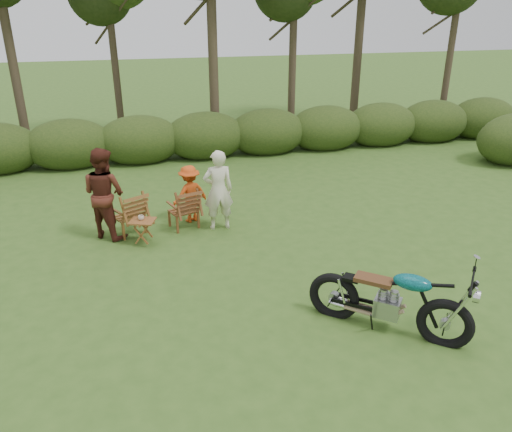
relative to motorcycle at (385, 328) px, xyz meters
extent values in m
plane|color=#32521B|center=(-1.05, 0.65, 0.00)|extent=(80.00, 80.00, 0.00)
cylinder|color=#3B2C20|center=(-6.55, 11.75, 3.60)|extent=(0.28, 0.28, 7.20)
cylinder|color=#3B2C20|center=(-3.55, 12.85, 3.15)|extent=(0.24, 0.24, 6.30)
cylinder|color=#3B2C20|center=(-0.55, 10.65, 3.83)|extent=(0.30, 0.30, 7.65)
cylinder|color=#3B2C20|center=(2.45, 11.75, 3.24)|extent=(0.26, 0.26, 6.48)
cylinder|color=#3B2C20|center=(5.45, 12.85, 3.96)|extent=(0.32, 0.32, 7.92)
cylinder|color=#3B2C20|center=(7.95, 10.65, 3.42)|extent=(0.24, 0.24, 6.84)
ellipsoid|color=#213613|center=(-5.05, 9.65, 0.63)|extent=(2.52, 1.68, 1.51)
ellipsoid|color=#213613|center=(-3.05, 9.65, 0.63)|extent=(2.52, 1.68, 1.51)
ellipsoid|color=#213613|center=(-1.05, 9.65, 0.63)|extent=(2.52, 1.68, 1.51)
ellipsoid|color=#213613|center=(0.95, 9.65, 0.63)|extent=(2.52, 1.68, 1.51)
ellipsoid|color=#213613|center=(2.95, 9.65, 0.63)|extent=(2.52, 1.68, 1.51)
ellipsoid|color=#213613|center=(4.95, 9.65, 0.63)|extent=(2.52, 1.68, 1.51)
ellipsoid|color=#213613|center=(6.95, 9.65, 0.63)|extent=(2.52, 1.68, 1.51)
ellipsoid|color=#213613|center=(8.95, 9.65, 0.63)|extent=(2.52, 1.68, 1.51)
imported|color=beige|center=(-3.30, 3.82, 0.56)|extent=(0.12, 0.12, 0.09)
imported|color=beige|center=(-1.69, 4.16, 0.00)|extent=(0.63, 0.41, 1.71)
imported|color=#4F2016|center=(-3.96, 4.37, 0.00)|extent=(1.15, 1.13, 1.86)
imported|color=#CD4413|center=(-2.22, 4.69, 0.00)|extent=(0.93, 0.74, 1.26)
camera|label=1|loc=(-3.41, -5.44, 4.43)|focal=35.00mm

